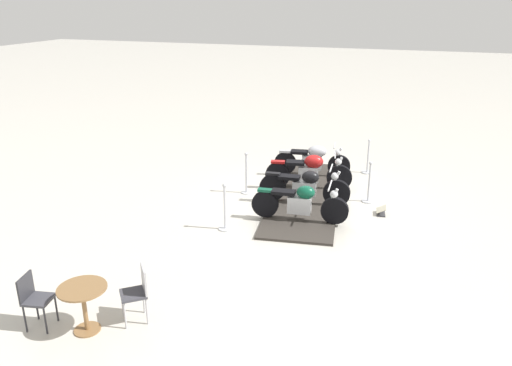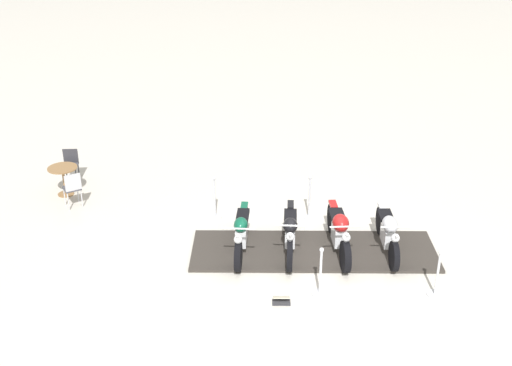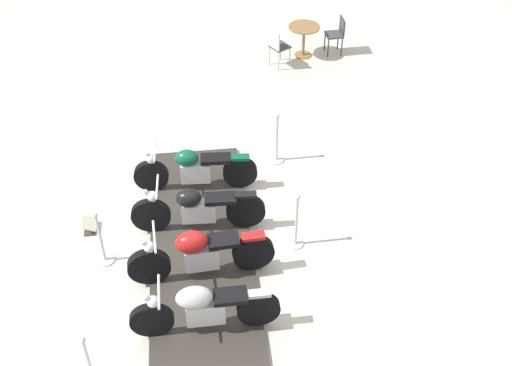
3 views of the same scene
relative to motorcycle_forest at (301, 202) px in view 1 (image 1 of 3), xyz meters
name	(u,v)px [view 1 (image 1 of 3)]	position (x,y,z in m)	size (l,w,h in m)	color
ground_plane	(306,197)	(-0.25, 1.58, -0.50)	(80.00, 80.00, 0.00)	beige
display_platform	(306,196)	(-0.25, 1.58, -0.47)	(5.40, 1.69, 0.06)	#38332D
motorcycle_forest	(301,202)	(0.00, 0.00, 0.00)	(2.25, 0.69, 0.93)	black
motorcycle_black	(305,186)	(-0.15, 1.05, 0.01)	(2.28, 0.61, 0.98)	black
motorcycle_maroon	(310,171)	(-0.30, 2.11, 0.05)	(2.30, 0.78, 0.99)	black
motorcycle_chrome	(313,159)	(-0.44, 3.17, 0.04)	(2.18, 0.64, 0.94)	black
stanchion_right_mid	(369,189)	(1.32, 1.81, -0.14)	(0.32, 0.32, 1.08)	silver
stanchion_right_rear	(368,162)	(1.00, 4.08, -0.17)	(0.33, 0.33, 1.03)	silver
stanchion_left_front	(225,214)	(-1.50, -0.92, -0.12)	(0.30, 0.30, 1.10)	silver
stanchion_left_mid	(246,178)	(-1.82, 1.35, -0.08)	(0.28, 0.28, 1.13)	silver
info_placard	(381,212)	(1.73, 1.09, -0.43)	(0.27, 0.38, 0.20)	#333338
cafe_table	(83,298)	(-2.14, -5.06, 0.08)	(0.76, 0.76, 0.77)	olive
cafe_chair_near_table	(34,297)	(-2.94, -5.22, 0.04)	(0.47, 0.47, 0.90)	#2D2D33
cafe_chair_across_table	(138,290)	(-1.51, -4.53, 0.06)	(0.56, 0.56, 0.94)	#B7B7BC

